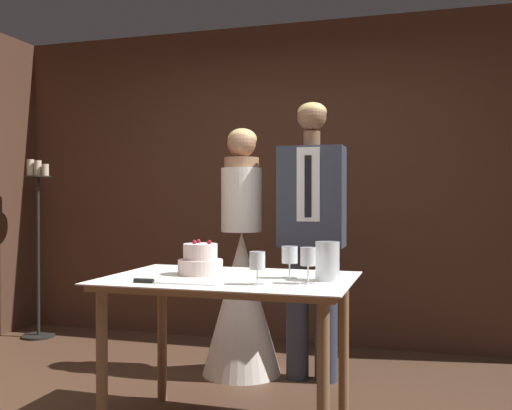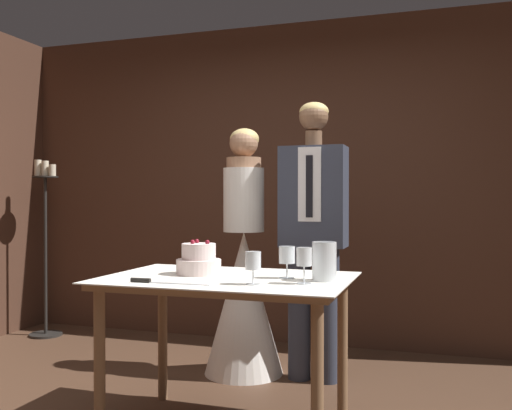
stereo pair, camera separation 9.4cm
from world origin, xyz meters
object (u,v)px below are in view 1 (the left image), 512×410
(wine_glass_middle, at_px, (308,258))
(cake_knife, at_px, (158,282))
(groom, at_px, (312,226))
(hurricane_candle, at_px, (327,262))
(candle_stand, at_px, (38,247))
(wine_glass_far, at_px, (257,262))
(bride, at_px, (242,284))
(cake_table, at_px, (230,296))
(tiered_cake, at_px, (200,261))
(wine_glass_near, at_px, (290,256))

(wine_glass_middle, bearing_deg, cake_knife, -164.42)
(cake_knife, relative_size, groom, 0.22)
(hurricane_candle, xyz_separation_m, candle_stand, (-2.75, 1.41, -0.11))
(wine_glass_far, height_order, candle_stand, candle_stand)
(hurricane_candle, distance_m, bride, 1.23)
(cake_knife, xyz_separation_m, wine_glass_far, (0.46, 0.10, 0.10))
(cake_table, height_order, tiered_cake, tiered_cake)
(cake_table, relative_size, hurricane_candle, 6.57)
(hurricane_candle, bearing_deg, cake_knife, -156.92)
(wine_glass_far, bearing_deg, wine_glass_near, 69.29)
(cake_table, distance_m, tiered_cake, 0.26)
(wine_glass_far, distance_m, hurricane_candle, 0.37)
(cake_table, bearing_deg, bride, 104.25)
(wine_glass_near, bearing_deg, wine_glass_middle, -51.75)
(bride, bearing_deg, hurricane_candle, -51.53)
(cake_knife, bearing_deg, wine_glass_middle, 12.80)
(wine_glass_near, distance_m, bride, 1.10)
(cake_knife, xyz_separation_m, hurricane_candle, (0.76, 0.32, 0.08))
(cake_knife, xyz_separation_m, wine_glass_near, (0.56, 0.35, 0.10))
(cake_table, height_order, hurricane_candle, hurricane_candle)
(groom, bearing_deg, wine_glass_middle, -80.15)
(cake_table, xyz_separation_m, hurricane_candle, (0.50, 0.02, 0.19))
(wine_glass_far, xyz_separation_m, candle_stand, (-2.46, 1.64, -0.13))
(groom, relative_size, candle_stand, 1.19)
(hurricane_candle, height_order, groom, groom)
(cake_table, distance_m, candle_stand, 2.67)
(wine_glass_far, bearing_deg, bride, 111.20)
(wine_glass_far, height_order, bride, bride)
(cake_table, relative_size, groom, 0.68)
(wine_glass_near, distance_m, groom, 0.91)
(wine_glass_middle, bearing_deg, hurricane_candle, 61.74)
(wine_glass_near, bearing_deg, candle_stand, 151.55)
(wine_glass_middle, xyz_separation_m, bride, (-0.67, 1.07, -0.31))
(hurricane_candle, relative_size, groom, 0.10)
(hurricane_candle, xyz_separation_m, bride, (-0.74, 0.94, -0.27))
(wine_glass_near, height_order, groom, groom)
(cake_table, xyz_separation_m, tiered_cake, (-0.18, 0.06, 0.17))
(hurricane_candle, relative_size, bride, 0.11)
(tiered_cake, relative_size, wine_glass_near, 1.47)
(wine_glass_near, bearing_deg, cake_table, -169.87)
(tiered_cake, relative_size, wine_glass_far, 1.53)
(tiered_cake, distance_m, bride, 0.94)
(hurricane_candle, height_order, bride, bride)
(cake_table, bearing_deg, wine_glass_near, 10.13)
(wine_glass_middle, bearing_deg, cake_table, 166.08)
(hurricane_candle, bearing_deg, wine_glass_middle, -118.26)
(candle_stand, bearing_deg, wine_glass_middle, -29.95)
(wine_glass_far, bearing_deg, wine_glass_middle, 22.88)
(cake_table, relative_size, cake_knife, 3.11)
(wine_glass_near, xyz_separation_m, hurricane_candle, (0.20, -0.03, -0.02))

